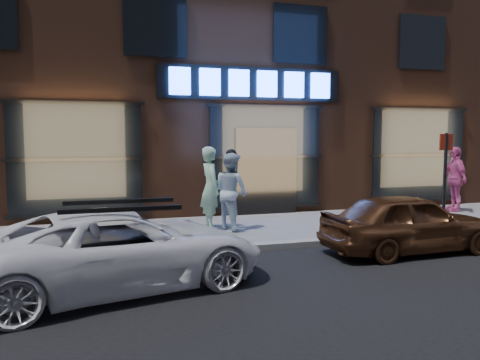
{
  "coord_description": "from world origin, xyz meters",
  "views": [
    {
      "loc": [
        -4.38,
        -8.35,
        2.17
      ],
      "look_at": [
        -1.44,
        1.6,
        1.2
      ],
      "focal_mm": 35.0,
      "sensor_mm": 36.0,
      "label": 1
    }
  ],
  "objects_px": {
    "white_suv": "(122,249)",
    "gold_sedan": "(409,223)",
    "man_cap": "(231,191)",
    "passerby": "(455,179)",
    "man_bowtie": "(211,188)",
    "sign_post": "(445,173)"
  },
  "relations": [
    {
      "from": "white_suv",
      "to": "gold_sedan",
      "type": "xyz_separation_m",
      "value": [
        5.23,
        0.61,
        -0.01
      ]
    },
    {
      "from": "man_cap",
      "to": "passerby",
      "type": "height_order",
      "value": "passerby"
    },
    {
      "from": "man_bowtie",
      "to": "gold_sedan",
      "type": "height_order",
      "value": "man_bowtie"
    },
    {
      "from": "sign_post",
      "to": "passerby",
      "type": "bearing_deg",
      "value": 41.58
    },
    {
      "from": "man_bowtie",
      "to": "white_suv",
      "type": "relative_size",
      "value": 0.47
    },
    {
      "from": "passerby",
      "to": "gold_sedan",
      "type": "xyz_separation_m",
      "value": [
        -4.37,
        -3.86,
        -0.37
      ]
    },
    {
      "from": "man_cap",
      "to": "gold_sedan",
      "type": "xyz_separation_m",
      "value": [
        2.59,
        -3.05,
        -0.33
      ]
    },
    {
      "from": "man_bowtie",
      "to": "passerby",
      "type": "height_order",
      "value": "man_bowtie"
    },
    {
      "from": "passerby",
      "to": "white_suv",
      "type": "distance_m",
      "value": 10.59
    },
    {
      "from": "man_bowtie",
      "to": "sign_post",
      "type": "bearing_deg",
      "value": -118.75
    },
    {
      "from": "man_bowtie",
      "to": "white_suv",
      "type": "height_order",
      "value": "man_bowtie"
    },
    {
      "from": "passerby",
      "to": "man_cap",
      "type": "bearing_deg",
      "value": -71.45
    },
    {
      "from": "man_bowtie",
      "to": "white_suv",
      "type": "distance_m",
      "value": 4.53
    },
    {
      "from": "gold_sedan",
      "to": "sign_post",
      "type": "height_order",
      "value": "sign_post"
    },
    {
      "from": "white_suv",
      "to": "man_cap",
      "type": "bearing_deg",
      "value": -48.88
    },
    {
      "from": "gold_sedan",
      "to": "sign_post",
      "type": "relative_size",
      "value": 1.48
    },
    {
      "from": "passerby",
      "to": "sign_post",
      "type": "xyz_separation_m",
      "value": [
        -2.59,
        -2.65,
        0.42
      ]
    },
    {
      "from": "white_suv",
      "to": "sign_post",
      "type": "bearing_deg",
      "value": -88.62
    },
    {
      "from": "man_bowtie",
      "to": "sign_post",
      "type": "relative_size",
      "value": 0.86
    },
    {
      "from": "passerby",
      "to": "gold_sedan",
      "type": "relative_size",
      "value": 0.56
    },
    {
      "from": "passerby",
      "to": "sign_post",
      "type": "relative_size",
      "value": 0.84
    },
    {
      "from": "man_bowtie",
      "to": "gold_sedan",
      "type": "bearing_deg",
      "value": -142.72
    }
  ]
}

